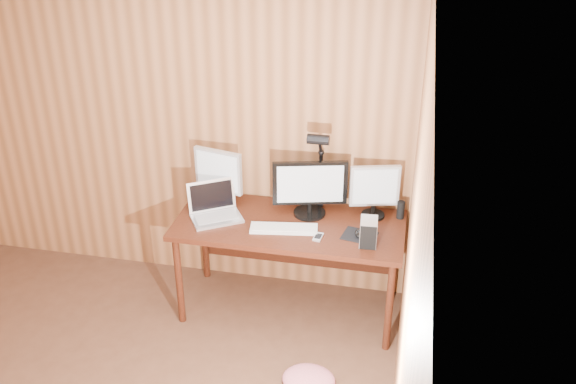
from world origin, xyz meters
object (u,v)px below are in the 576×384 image
(laptop, at_px, (214,208))
(mouse, at_px, (360,233))
(monitor_right, at_px, (375,190))
(monitor_left, at_px, (218,175))
(desk, at_px, (291,233))
(phone, at_px, (318,237))
(speaker, at_px, (401,210))
(desk_lamp, at_px, (319,159))
(hard_drive, at_px, (368,232))
(monitor_center, at_px, (310,188))
(keyboard, at_px, (284,228))

(laptop, xyz_separation_m, mouse, (1.04, -0.06, -0.04))
(monitor_right, bearing_deg, monitor_left, 166.25)
(desk, distance_m, monitor_left, 0.67)
(monitor_left, xyz_separation_m, laptop, (0.02, -0.20, -0.17))
(monitor_right, relative_size, laptop, 0.92)
(monitor_right, bearing_deg, phone, -147.26)
(phone, height_order, speaker, speaker)
(phone, height_order, desk_lamp, desk_lamp)
(hard_drive, bearing_deg, mouse, 123.77)
(hard_drive, height_order, desk_lamp, desk_lamp)
(mouse, bearing_deg, monitor_center, 172.50)
(hard_drive, bearing_deg, desk, 154.34)
(monitor_center, xyz_separation_m, hard_drive, (0.45, -0.31, -0.12))
(monitor_center, distance_m, laptop, 0.69)
(monitor_left, bearing_deg, desk_lamp, 16.11)
(phone, xyz_separation_m, desk_lamp, (-0.06, 0.38, 0.40))
(keyboard, bearing_deg, phone, -20.92)
(desk, bearing_deg, hard_drive, -22.31)
(mouse, height_order, desk_lamp, desk_lamp)
(mouse, distance_m, desk_lamp, 0.59)
(monitor_left, xyz_separation_m, phone, (0.79, -0.34, -0.22))
(monitor_left, height_order, keyboard, monitor_left)
(monitor_center, xyz_separation_m, speaker, (0.64, 0.08, -0.15))
(desk_lamp, bearing_deg, speaker, 1.34)
(speaker, xyz_separation_m, desk_lamp, (-0.59, -0.00, 0.34))
(laptop, bearing_deg, speaker, -21.61)
(desk_lamp, bearing_deg, hard_drive, -43.13)
(monitor_right, distance_m, laptop, 1.14)
(mouse, height_order, hard_drive, hard_drive)
(monitor_right, relative_size, mouse, 3.64)
(keyboard, xyz_separation_m, desk_lamp, (0.18, 0.32, 0.39))
(hard_drive, bearing_deg, speaker, 60.35)
(speaker, bearing_deg, desk, -168.21)
(mouse, xyz_separation_m, speaker, (0.26, 0.30, 0.04))
(laptop, xyz_separation_m, hard_drive, (1.10, -0.15, 0.03))
(phone, bearing_deg, monitor_left, 162.92)
(monitor_left, distance_m, speaker, 1.33)
(keyboard, bearing_deg, speaker, 14.71)
(keyboard, distance_m, mouse, 0.52)
(hard_drive, bearing_deg, keyboard, 170.78)
(keyboard, bearing_deg, desk, 75.30)
(monitor_right, xyz_separation_m, keyboard, (-0.58, -0.31, -0.20))
(laptop, relative_size, keyboard, 0.90)
(desk, height_order, phone, phone)
(laptop, xyz_separation_m, phone, (0.77, -0.14, -0.05))
(phone, bearing_deg, laptop, 175.80)
(monitor_right, bearing_deg, keyboard, -166.77)
(hard_drive, relative_size, desk_lamp, 0.27)
(desk, height_order, keyboard, keyboard)
(monitor_right, distance_m, mouse, 0.35)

